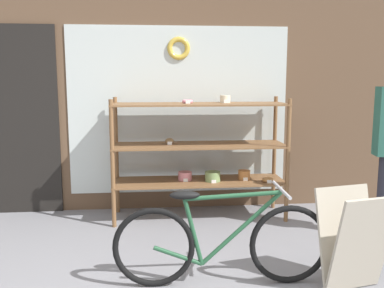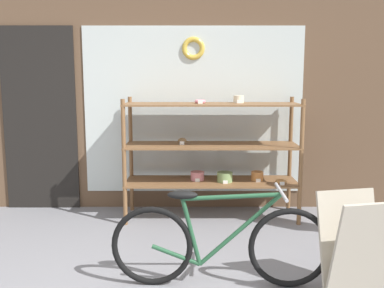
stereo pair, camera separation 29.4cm
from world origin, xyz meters
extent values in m
cube|color=brown|center=(0.00, 2.66, 1.77)|extent=(6.27, 0.08, 3.54)
cube|color=silver|center=(0.20, 2.62, 1.15)|extent=(2.50, 0.02, 1.90)
cube|color=black|center=(-1.57, 2.61, 1.05)|extent=(0.84, 0.03, 2.10)
torus|color=gold|center=(0.20, 2.60, 1.85)|extent=(0.26, 0.06, 0.26)
cylinder|color=brown|center=(-0.51, 2.00, 0.66)|extent=(0.04, 0.04, 1.31)
cylinder|color=brown|center=(1.30, 2.00, 0.66)|extent=(0.04, 0.04, 1.31)
cylinder|color=brown|center=(-0.51, 2.50, 0.66)|extent=(0.04, 0.04, 1.31)
cylinder|color=brown|center=(1.30, 2.50, 0.66)|extent=(0.04, 0.04, 1.31)
cube|color=brown|center=(0.40, 2.25, 0.40)|extent=(1.86, 0.54, 0.02)
cube|color=brown|center=(0.40, 2.25, 0.80)|extent=(1.86, 0.54, 0.02)
cube|color=brown|center=(0.40, 2.25, 1.25)|extent=(1.86, 0.54, 0.02)
torus|color=pink|center=(0.27, 2.29, 1.27)|extent=(0.12, 0.12, 0.04)
cube|color=white|center=(0.27, 2.22, 1.27)|extent=(0.05, 0.00, 0.04)
cylinder|color=pink|center=(0.24, 2.29, 0.46)|extent=(0.15, 0.15, 0.09)
cube|color=white|center=(0.24, 2.21, 0.43)|extent=(0.05, 0.00, 0.04)
cylinder|color=beige|center=(0.69, 2.35, 1.29)|extent=(0.11, 0.11, 0.08)
cube|color=white|center=(0.69, 2.29, 1.27)|extent=(0.05, 0.00, 0.04)
cylinder|color=#C67F42|center=(0.90, 2.27, 0.46)|extent=(0.13, 0.13, 0.10)
cube|color=white|center=(0.90, 2.20, 0.43)|extent=(0.05, 0.00, 0.04)
cylinder|color=#7A995B|center=(0.54, 2.21, 0.46)|extent=(0.17, 0.17, 0.11)
cube|color=white|center=(0.54, 2.12, 0.43)|extent=(0.05, 0.00, 0.04)
torus|color=#B27A42|center=(1.13, 2.13, 0.43)|extent=(0.12, 0.12, 0.04)
cube|color=white|center=(1.13, 2.06, 0.43)|extent=(0.05, 0.00, 0.04)
ellipsoid|color=brown|center=(0.08, 2.30, 0.84)|extent=(0.10, 0.08, 0.07)
cube|color=white|center=(0.08, 2.25, 0.83)|extent=(0.05, 0.00, 0.04)
torus|color=black|center=(-0.11, 0.69, 0.30)|extent=(0.60, 0.07, 0.60)
torus|color=black|center=(0.90, 0.65, 0.30)|extent=(0.60, 0.07, 0.60)
cylinder|color=#235133|center=(0.53, 0.67, 0.43)|extent=(0.60, 0.05, 0.56)
cylinder|color=#235133|center=(0.47, 0.67, 0.68)|extent=(0.71, 0.06, 0.07)
cylinder|color=#235133|center=(0.18, 0.68, 0.41)|extent=(0.16, 0.04, 0.50)
cylinder|color=#235133|center=(0.07, 0.68, 0.23)|extent=(0.36, 0.05, 0.17)
ellipsoid|color=black|center=(0.12, 0.68, 0.69)|extent=(0.22, 0.10, 0.06)
cylinder|color=#B2B2B7|center=(0.82, 0.65, 0.72)|extent=(0.04, 0.46, 0.02)
cube|color=#B2A893|center=(1.34, 0.43, 0.37)|extent=(0.48, 0.29, 0.72)
cube|color=#B2A893|center=(1.31, 0.61, 0.37)|extent=(0.48, 0.29, 0.72)
cylinder|color=#282833|center=(2.06, 1.45, 0.40)|extent=(0.11, 0.11, 0.81)
camera|label=1|loc=(-0.11, -2.29, 1.53)|focal=40.00mm
camera|label=2|loc=(0.18, -2.30, 1.53)|focal=40.00mm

